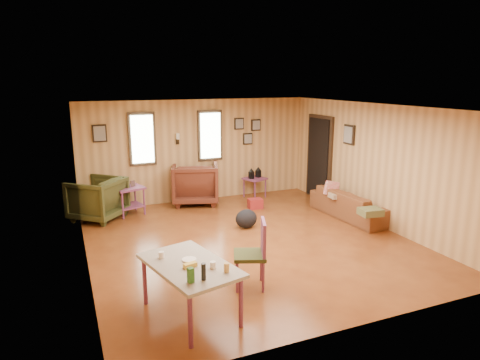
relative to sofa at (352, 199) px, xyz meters
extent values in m
cube|color=brown|center=(-2.58, -0.44, -0.39)|extent=(5.50, 6.00, 0.02)
cube|color=#997C5B|center=(-2.58, -0.44, 2.03)|extent=(5.50, 6.00, 0.02)
cube|color=tan|center=(-2.58, 2.57, 0.82)|extent=(5.50, 0.02, 2.40)
cube|color=tan|center=(-2.58, -3.45, 0.82)|extent=(5.50, 0.02, 2.40)
cube|color=tan|center=(-5.34, -0.44, 0.82)|extent=(0.02, 6.00, 2.40)
cube|color=tan|center=(0.18, -0.44, 0.82)|extent=(0.02, 6.00, 2.40)
cube|color=black|center=(-3.88, 2.53, 1.17)|extent=(0.60, 0.05, 1.20)
cube|color=#E0F2D1|center=(-3.88, 2.49, 1.17)|extent=(0.48, 0.04, 1.06)
cube|color=black|center=(-2.28, 2.53, 1.17)|extent=(0.60, 0.05, 1.20)
cube|color=#E0F2D1|center=(-2.28, 2.49, 1.17)|extent=(0.48, 0.04, 1.06)
cube|color=black|center=(-3.08, 2.51, 1.07)|extent=(0.07, 0.05, 0.12)
cylinder|color=silver|center=(-3.08, 2.45, 1.20)|extent=(0.07, 0.07, 0.14)
cube|color=black|center=(0.14, 1.51, 0.62)|extent=(0.06, 1.00, 2.05)
cube|color=black|center=(0.10, 1.51, 0.62)|extent=(0.04, 0.82, 1.90)
cube|color=black|center=(-1.53, 2.53, 1.42)|extent=(0.24, 0.04, 0.28)
cube|color=#9E998C|center=(-1.53, 2.50, 1.42)|extent=(0.19, 0.02, 0.22)
cube|color=black|center=(-1.08, 2.53, 1.37)|extent=(0.24, 0.04, 0.28)
cube|color=#9E998C|center=(-1.08, 2.50, 1.37)|extent=(0.19, 0.02, 0.22)
cube|color=black|center=(-1.30, 2.53, 1.04)|extent=(0.24, 0.04, 0.28)
cube|color=#9E998C|center=(-1.30, 2.50, 1.04)|extent=(0.19, 0.02, 0.22)
cube|color=black|center=(-4.78, 2.53, 1.34)|extent=(0.30, 0.04, 0.38)
cube|color=#9E998C|center=(-4.78, 2.50, 1.34)|extent=(0.24, 0.02, 0.31)
cube|color=black|center=(0.14, 0.41, 1.32)|extent=(0.04, 0.34, 0.42)
cube|color=#9E998C|center=(0.11, 0.41, 1.32)|extent=(0.02, 0.27, 0.34)
imported|color=brown|center=(0.00, 0.00, 0.00)|extent=(0.68, 1.99, 0.77)
imported|color=#552619|center=(-2.74, 2.28, 0.15)|extent=(1.28, 1.23, 1.06)
imported|color=#373B1A|center=(-4.97, 1.91, 0.10)|extent=(1.28, 1.29, 0.97)
cube|color=#813965|center=(-4.32, 1.99, 0.20)|extent=(0.72, 0.68, 0.04)
cube|color=#813965|center=(-4.32, 1.99, -0.19)|extent=(0.65, 0.61, 0.03)
cylinder|color=#813965|center=(-4.50, 1.72, -0.10)|extent=(0.05, 0.05, 0.58)
cylinder|color=#813965|center=(-4.03, 1.86, -0.10)|extent=(0.05, 0.05, 0.58)
cylinder|color=#813965|center=(-4.62, 2.13, -0.10)|extent=(0.05, 0.05, 0.58)
cylinder|color=#813965|center=(-4.15, 2.27, -0.10)|extent=(0.05, 0.05, 0.58)
cube|color=#4C3833|center=(-4.44, 1.96, 0.29)|extent=(0.11, 0.05, 0.14)
cube|color=#4C3833|center=(-4.22, 2.02, 0.29)|extent=(0.10, 0.05, 0.13)
cube|color=#813965|center=(-1.25, 2.20, 0.09)|extent=(0.61, 0.61, 0.04)
cylinder|color=#813965|center=(-1.35, 1.96, -0.15)|extent=(0.04, 0.04, 0.47)
cylinder|color=#813965|center=(-1.00, 2.10, -0.15)|extent=(0.04, 0.04, 0.47)
cylinder|color=#813965|center=(-1.49, 2.31, -0.15)|extent=(0.04, 0.04, 0.47)
cylinder|color=#813965|center=(-1.14, 2.45, -0.15)|extent=(0.04, 0.04, 0.47)
cube|color=black|center=(-1.36, 2.16, 0.19)|extent=(0.13, 0.13, 0.17)
cone|color=black|center=(-1.36, 2.16, 0.32)|extent=(0.18, 0.18, 0.09)
cube|color=black|center=(-1.13, 2.25, 0.19)|extent=(0.13, 0.13, 0.17)
cone|color=black|center=(-1.13, 2.25, 0.32)|extent=(0.18, 0.18, 0.09)
cube|color=maroon|center=(-1.63, 1.34, -0.27)|extent=(0.33, 0.25, 0.22)
ellipsoid|color=black|center=(-2.34, 0.22, -0.20)|extent=(0.48, 0.39, 0.38)
cube|color=#4F512D|center=(-0.43, -1.10, 0.10)|extent=(0.43, 0.36, 0.13)
cube|color=red|center=(-0.28, 0.36, 0.18)|extent=(0.36, 0.13, 0.35)
cube|color=gray|center=(-0.28, 0.12, 0.08)|extent=(0.36, 0.29, 0.10)
cube|color=gray|center=(-4.24, -2.44, 0.28)|extent=(1.10, 1.50, 0.04)
cylinder|color=#813965|center=(-4.43, -3.08, -0.06)|extent=(0.06, 0.06, 0.64)
cylinder|color=#813965|center=(-3.77, -2.92, -0.06)|extent=(0.06, 0.06, 0.64)
cylinder|color=#813965|center=(-4.71, -1.95, -0.06)|extent=(0.06, 0.06, 0.64)
cylinder|color=#813965|center=(-4.05, -1.79, -0.06)|extent=(0.06, 0.06, 0.64)
cylinder|color=white|center=(-4.02, -2.66, 0.34)|extent=(0.09, 0.09, 0.08)
cylinder|color=white|center=(-4.52, -2.13, 0.34)|extent=(0.09, 0.09, 0.08)
cube|color=#2B6324|center=(-4.37, -2.91, 0.39)|extent=(0.08, 0.08, 0.17)
cylinder|color=black|center=(-4.22, -2.91, 0.40)|extent=(0.06, 0.06, 0.20)
cylinder|color=tan|center=(-3.91, -2.81, 0.35)|extent=(0.08, 0.08, 0.11)
cylinder|color=white|center=(-4.22, -2.34, 0.31)|extent=(0.22, 0.22, 0.02)
cube|color=yellow|center=(-4.27, -2.53, 0.33)|extent=(0.17, 0.11, 0.05)
cube|color=#373B1A|center=(-3.27, -2.03, 0.09)|extent=(0.57, 0.57, 0.05)
cube|color=#813965|center=(-3.09, -2.10, 0.35)|extent=(0.19, 0.41, 0.48)
cylinder|color=#813965|center=(-3.50, -2.13, -0.15)|extent=(0.05, 0.05, 0.46)
cylinder|color=#813965|center=(-3.17, -2.26, -0.15)|extent=(0.05, 0.05, 0.46)
cylinder|color=#813965|center=(-3.37, -1.80, -0.15)|extent=(0.05, 0.05, 0.46)
cylinder|color=#813965|center=(-3.04, -1.93, -0.15)|extent=(0.05, 0.05, 0.46)
camera|label=1|loc=(-5.53, -7.09, 2.48)|focal=32.00mm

